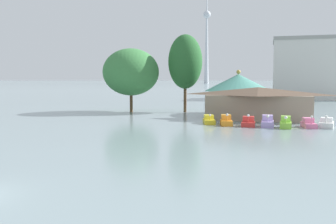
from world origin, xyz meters
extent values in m
cube|color=yellow|center=(7.00, 33.16, 0.29)|extent=(2.17, 3.22, 0.58)
cube|color=yellow|center=(6.91, 33.52, 0.86)|extent=(1.54, 1.60, 0.56)
cylinder|color=yellow|center=(7.31, 32.03, 0.85)|extent=(0.14, 0.14, 0.53)
sphere|color=white|center=(7.31, 32.03, 1.26)|extent=(0.29, 0.29, 0.29)
cube|color=orange|center=(9.41, 32.11, 0.33)|extent=(1.94, 3.01, 0.67)
cube|color=gold|center=(9.34, 32.45, 1.00)|extent=(1.43, 1.47, 0.67)
cylinder|color=orange|center=(9.63, 31.02, 0.99)|extent=(0.14, 0.14, 0.64)
sphere|color=white|center=(9.63, 31.02, 1.47)|extent=(0.34, 0.34, 0.34)
cube|color=red|center=(12.23, 31.75, 0.29)|extent=(1.67, 2.27, 0.58)
cube|color=#E8423C|center=(12.22, 32.04, 0.92)|extent=(1.41, 1.03, 0.68)
cylinder|color=red|center=(12.24, 30.85, 0.94)|extent=(0.14, 0.14, 0.72)
sphere|color=white|center=(12.24, 30.85, 1.47)|extent=(0.33, 0.33, 0.33)
cube|color=#B299D8|center=(14.55, 32.01, 0.36)|extent=(1.51, 2.73, 0.72)
cube|color=#C8ADF0|center=(14.55, 32.35, 1.09)|extent=(1.28, 1.23, 0.73)
cylinder|color=#B299D8|center=(14.56, 30.92, 0.99)|extent=(0.14, 0.14, 0.53)
sphere|color=white|center=(14.56, 30.92, 1.44)|extent=(0.37, 0.37, 0.37)
cube|color=#8CCC3F|center=(16.69, 31.43, 0.36)|extent=(1.43, 2.39, 0.73)
cube|color=#A0E24F|center=(16.70, 31.72, 1.09)|extent=(1.18, 1.10, 0.73)
cylinder|color=#8CCC3F|center=(16.66, 30.49, 0.97)|extent=(0.14, 0.14, 0.48)
sphere|color=white|center=(16.66, 30.49, 1.40)|extent=(0.39, 0.39, 0.39)
cube|color=pink|center=(19.48, 32.76, 0.29)|extent=(1.79, 3.01, 0.58)
cube|color=pink|center=(19.42, 33.11, 0.88)|extent=(1.34, 1.44, 0.60)
cylinder|color=pink|center=(19.66, 31.64, 0.95)|extent=(0.14, 0.14, 0.75)
sphere|color=white|center=(19.66, 31.64, 1.47)|extent=(0.29, 0.29, 0.29)
cube|color=white|center=(21.54, 33.21, 0.35)|extent=(2.08, 3.00, 0.70)
cube|color=white|center=(21.60, 33.55, 0.96)|extent=(1.57, 1.47, 0.52)
cylinder|color=white|center=(21.34, 32.13, 0.99)|extent=(0.14, 0.14, 0.58)
sphere|color=white|center=(21.34, 32.13, 1.45)|extent=(0.36, 0.36, 0.36)
cube|color=gray|center=(13.12, 39.78, 1.81)|extent=(14.67, 6.12, 3.62)
pyramid|color=brown|center=(13.12, 39.78, 4.19)|extent=(15.85, 7.03, 1.13)
cylinder|color=#993328|center=(9.67, 46.32, 1.98)|extent=(7.84, 7.84, 3.95)
cone|color=teal|center=(9.67, 46.32, 5.35)|extent=(11.08, 11.08, 2.80)
sphere|color=#B7993D|center=(9.67, 46.32, 7.10)|extent=(0.70, 0.70, 0.70)
cylinder|color=brown|center=(-9.23, 45.85, 1.49)|extent=(0.53, 0.53, 2.98)
ellipsoid|color=#3D7F42|center=(-9.23, 45.85, 7.16)|extent=(10.03, 10.03, 8.37)
cylinder|color=brown|center=(0.18, 48.16, 2.09)|extent=(0.52, 0.52, 4.19)
ellipsoid|color=#28602D|center=(0.18, 48.16, 8.98)|extent=(6.03, 6.03, 9.58)
cube|color=silver|center=(27.65, 99.41, 8.38)|extent=(24.07, 15.06, 16.75)
cube|color=#999993|center=(27.65, 99.41, 17.25)|extent=(24.55, 15.36, 1.00)
cone|color=silver|center=(-56.83, 400.29, 59.34)|extent=(5.38, 5.38, 118.69)
sphere|color=silver|center=(-56.83, 400.29, 78.94)|extent=(8.54, 8.54, 8.54)
camera|label=1|loc=(14.72, -14.04, 6.06)|focal=38.19mm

